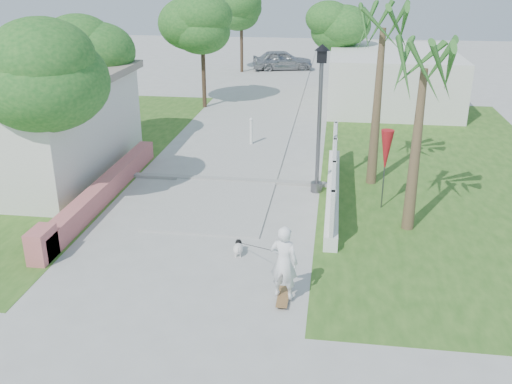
% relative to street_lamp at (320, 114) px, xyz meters
% --- Properties ---
extents(ground, '(90.00, 90.00, 0.00)m').
position_rel_street_lamp_xyz_m(ground, '(-2.90, -5.50, -2.43)').
color(ground, '#B7B7B2').
rests_on(ground, ground).
extents(path_strip, '(3.20, 36.00, 0.06)m').
position_rel_street_lamp_xyz_m(path_strip, '(-2.90, 14.50, -2.40)').
color(path_strip, '#B7B7B2').
rests_on(path_strip, ground).
extents(curb, '(6.50, 0.25, 0.10)m').
position_rel_street_lamp_xyz_m(curb, '(-2.90, 0.50, -2.38)').
color(curb, '#999993').
rests_on(curb, ground).
extents(grass_left, '(8.00, 20.00, 0.01)m').
position_rel_street_lamp_xyz_m(grass_left, '(-9.90, 2.50, -2.42)').
color(grass_left, '#2E5B1C').
rests_on(grass_left, ground).
extents(grass_right, '(8.00, 20.00, 0.01)m').
position_rel_street_lamp_xyz_m(grass_right, '(4.10, 2.50, -2.42)').
color(grass_right, '#2E5B1C').
rests_on(grass_right, ground).
extents(pink_wall, '(0.45, 8.20, 0.80)m').
position_rel_street_lamp_xyz_m(pink_wall, '(-6.20, -1.95, -2.11)').
color(pink_wall, '#D06A6C').
rests_on(pink_wall, ground).
extents(lattice_fence, '(0.35, 7.00, 1.50)m').
position_rel_street_lamp_xyz_m(lattice_fence, '(0.50, -0.50, -1.88)').
color(lattice_fence, white).
rests_on(lattice_fence, ground).
extents(building_right, '(6.00, 8.00, 2.60)m').
position_rel_street_lamp_xyz_m(building_right, '(3.10, 12.50, -1.13)').
color(building_right, silver).
rests_on(building_right, ground).
extents(street_lamp, '(0.44, 0.44, 4.44)m').
position_rel_street_lamp_xyz_m(street_lamp, '(0.00, 0.00, 0.00)').
color(street_lamp, '#59595E').
rests_on(street_lamp, ground).
extents(bollard, '(0.14, 0.14, 1.09)m').
position_rel_street_lamp_xyz_m(bollard, '(-2.70, 4.50, -1.84)').
color(bollard, white).
rests_on(bollard, ground).
extents(patio_umbrella, '(0.36, 0.36, 2.30)m').
position_rel_street_lamp_xyz_m(patio_umbrella, '(1.90, -1.00, -0.74)').
color(patio_umbrella, '#59595E').
rests_on(patio_umbrella, ground).
extents(tree_left_near, '(3.60, 3.60, 5.28)m').
position_rel_street_lamp_xyz_m(tree_left_near, '(-7.38, -2.52, 1.40)').
color(tree_left_near, '#4C3826').
rests_on(tree_left_near, ground).
extents(tree_left_mid, '(3.20, 3.20, 4.85)m').
position_rel_street_lamp_xyz_m(tree_left_mid, '(-8.38, 2.98, 1.07)').
color(tree_left_mid, '#4C3826').
rests_on(tree_left_mid, ground).
extents(tree_path_left, '(3.40, 3.40, 5.23)m').
position_rel_street_lamp_xyz_m(tree_path_left, '(-5.88, 10.48, 1.39)').
color(tree_path_left, '#4C3826').
rests_on(tree_path_left, ground).
extents(tree_path_right, '(3.00, 3.00, 4.79)m').
position_rel_street_lamp_xyz_m(tree_path_right, '(0.32, 14.48, 1.07)').
color(tree_path_right, '#4C3826').
rests_on(tree_path_right, ground).
extents(tree_path_far, '(3.20, 3.20, 5.17)m').
position_rel_street_lamp_xyz_m(tree_path_far, '(-5.68, 20.48, 1.39)').
color(tree_path_far, '#4C3826').
rests_on(tree_path_far, ground).
extents(palm_far, '(1.80, 1.80, 5.30)m').
position_rel_street_lamp_xyz_m(palm_far, '(1.70, 1.00, 2.06)').
color(palm_far, brown).
rests_on(palm_far, ground).
extents(palm_near, '(1.80, 1.80, 4.70)m').
position_rel_street_lamp_xyz_m(palm_near, '(2.50, -2.30, 1.53)').
color(palm_near, brown).
rests_on(palm_near, ground).
extents(skateboarder, '(1.58, 2.42, 1.69)m').
position_rel_street_lamp_xyz_m(skateboarder, '(-1.04, -5.40, -1.71)').
color(skateboarder, olive).
rests_on(skateboarder, ground).
extents(dog, '(0.27, 0.52, 0.36)m').
position_rel_street_lamp_xyz_m(dog, '(-1.69, -4.41, -2.23)').
color(dog, white).
rests_on(dog, ground).
extents(parked_car, '(4.19, 2.51, 1.33)m').
position_rel_street_lamp_xyz_m(parked_car, '(-3.14, 21.39, -1.76)').
color(parked_car, '#A6A8AD').
rests_on(parked_car, ground).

